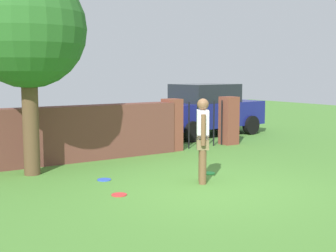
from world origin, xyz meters
The scene contains 9 objects.
ground_plane centered at (0.00, 0.00, 0.00)m, with size 40.00×40.00×0.00m, color #4C8433.
brick_wall centered at (-1.50, 3.79, 0.66)m, with size 6.30×0.50×1.32m, color brown.
tree centered at (-2.33, 2.91, 2.94)m, with size 2.37×2.37×4.16m.
person centered at (0.18, 0.41, 0.90)m, with size 0.39×0.46×1.62m.
fence_gate centered at (2.76, 3.79, 0.70)m, with size 2.45×0.44×1.40m.
car centered at (4.36, 5.70, 0.86)m, with size 4.36×2.27×1.72m.
frisbee_red centered at (-1.58, 0.47, 0.01)m, with size 0.27×0.27×0.02m, color red.
frisbee_green centered at (0.78, 0.97, 0.01)m, with size 0.27×0.27×0.02m, color green.
frisbee_blue centered at (-1.31, 1.63, 0.01)m, with size 0.27×0.27×0.02m, color blue.
Camera 1 is at (-5.17, -6.51, 2.12)m, focal length 49.56 mm.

